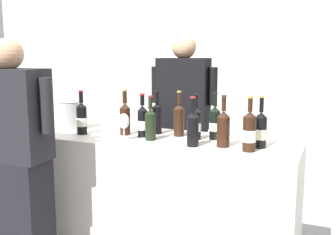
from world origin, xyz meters
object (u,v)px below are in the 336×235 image
object	(u,v)px
wine_bottle_2	(223,128)
wine_bottle_11	(249,132)
wine_bottle_3	(193,127)
wine_bottle_6	(157,117)
wine_bottle_4	(196,123)
wine_bottle_7	(125,117)
wine_glass	(124,122)
person_guest	(15,171)
wine_bottle_1	(150,123)
wine_bottle_0	(82,118)
wine_bottle_5	(179,119)
wine_bottle_9	(142,121)
ice_bucket	(70,115)
person_server	(183,134)
wine_bottle_10	(261,130)
wine_bottle_8	(215,123)

from	to	relation	value
wine_bottle_2	wine_bottle_11	distance (m)	0.18
wine_bottle_3	wine_bottle_6	size ratio (longest dim) A/B	0.99
wine_bottle_4	wine_bottle_7	bearing A→B (deg)	-175.19
wine_bottle_4	wine_glass	distance (m)	0.50
person_guest	wine_bottle_1	bearing A→B (deg)	39.68
wine_bottle_1	wine_bottle_4	xyz separation A→B (m)	(0.28, 0.14, -0.00)
wine_bottle_0	wine_bottle_7	distance (m)	0.32
wine_bottle_5	wine_bottle_9	size ratio (longest dim) A/B	1.05
wine_bottle_6	person_guest	xyz separation A→B (m)	(-0.63, -0.78, -0.28)
ice_bucket	person_server	size ratio (longest dim) A/B	0.14
ice_bucket	wine_bottle_11	bearing A→B (deg)	-6.08
wine_bottle_3	wine_bottle_4	xyz separation A→B (m)	(-0.05, 0.20, -0.01)
ice_bucket	wine_bottle_3	bearing A→B (deg)	-8.64
wine_bottle_7	wine_bottle_4	bearing A→B (deg)	4.81
wine_bottle_5	wine_bottle_10	size ratio (longest dim) A/B	0.99
person_server	wine_bottle_6	bearing A→B (deg)	-89.77
ice_bucket	wine_glass	bearing A→B (deg)	-17.25
wine_bottle_8	wine_glass	size ratio (longest dim) A/B	1.78
wine_bottle_9	wine_glass	bearing A→B (deg)	-113.69
wine_bottle_3	wine_bottle_5	world-z (taller)	wine_bottle_5
wine_bottle_5	wine_glass	world-z (taller)	wine_bottle_5
wine_bottle_4	wine_bottle_2	bearing A→B (deg)	-29.89
wine_bottle_9	wine_bottle_10	distance (m)	0.84
wine_bottle_0	wine_bottle_9	bearing A→B (deg)	11.84
wine_bottle_1	wine_bottle_5	size ratio (longest dim) A/B	0.94
wine_bottle_7	wine_bottle_9	size ratio (longest dim) A/B	1.07
wine_bottle_0	wine_bottle_7	xyz separation A→B (m)	(0.30, 0.11, 0.01)
person_server	person_guest	xyz separation A→B (m)	(-0.63, -1.33, -0.04)
wine_bottle_1	ice_bucket	world-z (taller)	wine_bottle_1
wine_bottle_5	wine_bottle_3	bearing A→B (deg)	-52.69
wine_glass	ice_bucket	world-z (taller)	ice_bucket
wine_bottle_3	wine_bottle_8	world-z (taller)	wine_bottle_8
wine_bottle_0	wine_glass	bearing A→B (deg)	-8.20
person_server	ice_bucket	bearing A→B (deg)	-137.09
wine_bottle_1	wine_bottle_6	bearing A→B (deg)	103.36
wine_bottle_6	wine_bottle_11	world-z (taller)	wine_bottle_11
wine_bottle_3	wine_bottle_9	xyz separation A→B (m)	(-0.43, 0.13, -0.01)
wine_bottle_8	person_server	bearing A→B (deg)	128.77
wine_bottle_5	wine_bottle_7	distance (m)	0.40
wine_bottle_5	wine_bottle_11	distance (m)	0.61
wine_bottle_0	wine_bottle_3	xyz separation A→B (m)	(0.89, -0.04, 0.00)
wine_bottle_4	person_server	bearing A→B (deg)	118.06
wine_bottle_5	wine_bottle_8	size ratio (longest dim) A/B	1.00
wine_bottle_10	wine_bottle_3	bearing A→B (deg)	-162.38
wine_bottle_10	ice_bucket	size ratio (longest dim) A/B	1.45
wine_bottle_3	wine_bottle_8	xyz separation A→B (m)	(0.07, 0.26, -0.01)
wine_bottle_8	wine_bottle_0	bearing A→B (deg)	-166.79
wine_bottle_0	wine_bottle_9	world-z (taller)	wine_bottle_0
wine_bottle_1	wine_bottle_8	xyz separation A→B (m)	(0.40, 0.20, 0.00)
wine_bottle_10	person_guest	distance (m)	1.58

